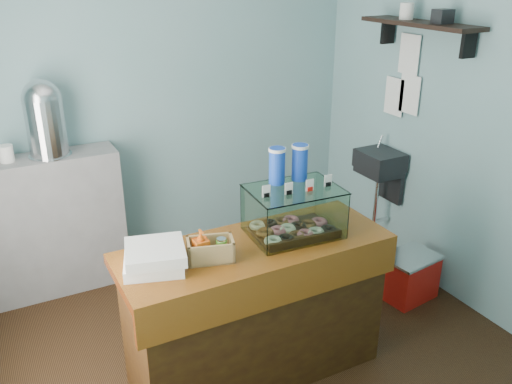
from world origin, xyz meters
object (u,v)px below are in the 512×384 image
red_cooler (409,276)px  counter (255,309)px  coffee_urn (44,117)px  display_case (292,208)px

red_cooler → counter: bearing=179.7°
coffee_urn → red_cooler: (2.29, -1.39, -1.21)m
display_case → red_cooler: bearing=10.5°
display_case → coffee_urn: bearing=130.6°
counter → coffee_urn: (-0.86, 1.57, 0.93)m
coffee_urn → red_cooler: 2.94m
coffee_urn → counter: bearing=-61.3°
red_cooler → display_case: bearing=179.0°
counter → red_cooler: size_ratio=3.61×
display_case → coffee_urn: size_ratio=1.00×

